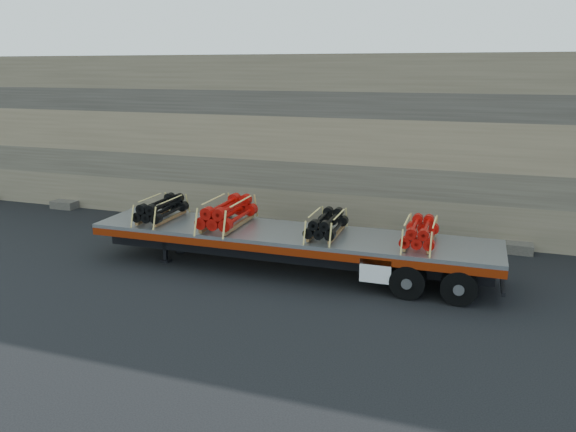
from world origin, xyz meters
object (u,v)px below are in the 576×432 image
trailer (289,251)px  bundle_midfront (228,214)px  bundle_front (161,209)px  bundle_rear (420,233)px  bundle_midrear (327,225)px

trailer → bundle_midfront: (-2.17, -0.03, 1.09)m
trailer → bundle_front: 4.81m
bundle_midfront → bundle_rear: bearing=-0.0°
bundle_front → bundle_midrear: (5.96, 0.08, -0.02)m
trailer → bundle_midrear: bundle_midrear is taller
bundle_front → bundle_midrear: bearing=0.0°
bundle_midrear → bundle_rear: size_ratio=0.99×
bundle_midfront → bundle_rear: 6.33m
bundle_midrear → bundle_front: bearing=-180.0°
bundle_midfront → bundle_midrear: bearing=0.0°
bundle_front → bundle_midrear: bundle_front is taller
trailer → bundle_midfront: bearing=180.0°
trailer → bundle_midfront: 2.43m
trailer → bundle_rear: 4.28m
bundle_front → bundle_rear: size_ratio=1.05×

